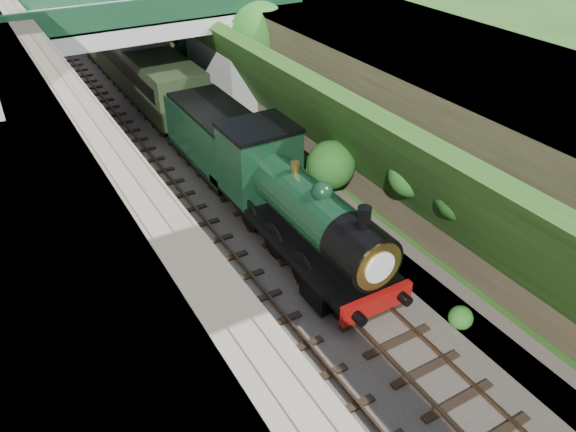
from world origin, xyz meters
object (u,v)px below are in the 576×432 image
object	(u,v)px
road_bridge	(153,49)
locomotive	(297,207)
tree	(259,38)
tender	(216,140)

from	to	relation	value
road_bridge	locomotive	distance (m)	14.79
road_bridge	tree	xyz separation A→B (m)	(4.97, -2.84, 0.57)
road_bridge	tree	bearing A→B (deg)	-29.72
tree	locomotive	xyz separation A→B (m)	(-4.71, -11.79, -2.75)
road_bridge	tender	xyz separation A→B (m)	(0.26, -7.26, -2.46)
tender	tree	bearing A→B (deg)	43.19
tree	locomotive	bearing A→B (deg)	-111.80
locomotive	tree	bearing A→B (deg)	68.20
road_bridge	tender	distance (m)	7.67
road_bridge	locomotive	world-z (taller)	road_bridge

